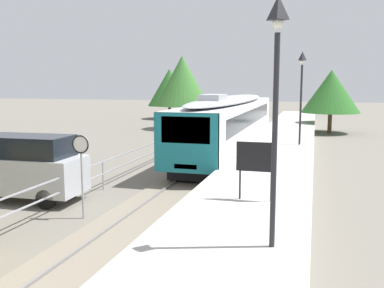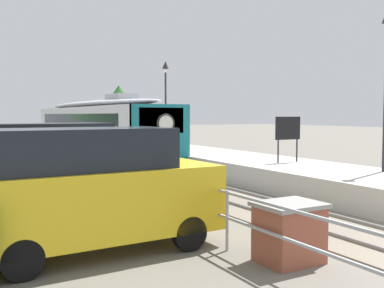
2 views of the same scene
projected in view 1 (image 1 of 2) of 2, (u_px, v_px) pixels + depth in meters
ground_plane at (181, 153)px, 27.62m from camera, size 160.00×160.00×0.00m
track_rails at (227, 155)px, 26.80m from camera, size 3.20×60.00×0.14m
commuter_train at (230, 120)px, 27.43m from camera, size 2.82×20.01×3.74m
station_platform at (280, 150)px, 25.86m from camera, size 3.90×60.00×0.90m
platform_lamp_near_end at (276, 76)px, 8.97m from camera, size 0.34×0.34×5.35m
platform_lamp_mid_platform at (302, 80)px, 24.69m from camera, size 0.34×0.34×5.35m
platform_notice_board at (256, 159)px, 13.09m from camera, size 1.20×0.08×1.80m
speed_limit_sign at (81, 156)px, 14.03m from camera, size 0.61×0.10×2.81m
carpark_fence at (103, 169)px, 18.06m from camera, size 0.06×36.06×1.25m
parked_van_silver at (22, 167)px, 16.44m from camera, size 4.96×2.10×2.51m
tree_behind_carpark at (331, 91)px, 38.30m from camera, size 5.15×5.15×5.63m
tree_behind_station_far at (182, 81)px, 41.65m from camera, size 5.32×5.32×7.09m
tree_distant_left at (169, 87)px, 53.68m from camera, size 5.40×5.40×6.22m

